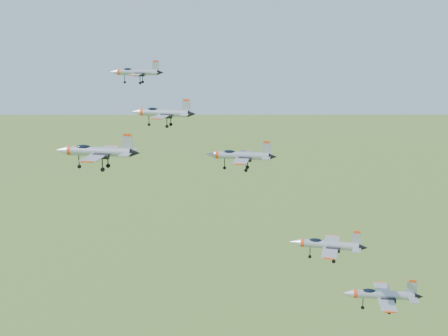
% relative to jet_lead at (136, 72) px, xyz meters
% --- Properties ---
extents(jet_lead, '(10.49, 8.80, 2.81)m').
position_rel_jet_lead_xyz_m(jet_lead, '(0.00, 0.00, 0.00)').
color(jet_lead, '#989EA4').
extents(jet_left_high, '(12.07, 10.00, 3.23)m').
position_rel_jet_lead_xyz_m(jet_left_high, '(8.38, -7.13, -6.29)').
color(jet_left_high, '#989EA4').
extents(jet_right_high, '(13.17, 11.01, 3.52)m').
position_rel_jet_lead_xyz_m(jet_right_high, '(6.80, -28.05, -9.02)').
color(jet_right_high, '#989EA4').
extents(jet_left_low, '(12.66, 10.59, 3.39)m').
position_rel_jet_lead_xyz_m(jet_left_low, '(22.54, -6.40, -13.22)').
color(jet_left_low, '#989EA4').
extents(jet_right_low, '(12.35, 10.24, 3.30)m').
position_rel_jet_lead_xyz_m(jet_right_low, '(39.51, -14.87, -24.63)').
color(jet_right_low, '#989EA4').
extents(jet_trail, '(12.93, 10.88, 3.47)m').
position_rel_jet_lead_xyz_m(jet_trail, '(48.14, -12.56, -33.00)').
color(jet_trail, '#989EA4').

